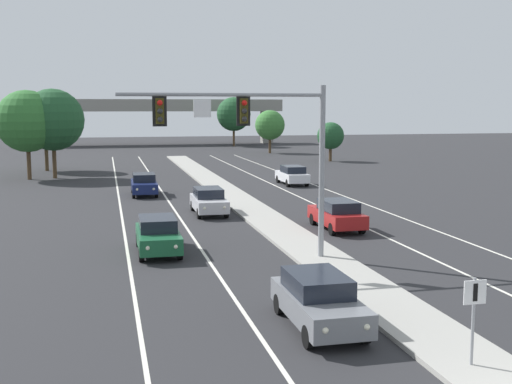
{
  "coord_description": "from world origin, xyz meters",
  "views": [
    {
      "loc": [
        -8.81,
        -10.19,
        6.48
      ],
      "look_at": [
        -3.2,
        13.91,
        3.2
      ],
      "focal_mm": 45.38,
      "sensor_mm": 36.0,
      "label": 1
    }
  ],
  "objects_px": {
    "tree_far_right_a": "(331,136)",
    "car_oncoming_green": "(158,235)",
    "car_receding_white": "(292,175)",
    "tree_far_left_a": "(45,121)",
    "overhead_signal_mast": "(258,134)",
    "car_oncoming_silver": "(209,201)",
    "car_receding_red": "(337,214)",
    "tree_far_right_c": "(234,114)",
    "tree_far_left_c": "(27,121)",
    "tree_far_left_b": "(53,120)",
    "car_oncoming_grey": "(319,300)",
    "median_sign_post": "(474,308)",
    "tree_far_right_b": "(270,125)",
    "car_oncoming_navy": "(144,184)"
  },
  "relations": [
    {
      "from": "car_receding_red",
      "to": "car_oncoming_silver",
      "type": "bearing_deg",
      "value": 132.28
    },
    {
      "from": "tree_far_left_c",
      "to": "tree_far_right_a",
      "type": "bearing_deg",
      "value": 20.53
    },
    {
      "from": "car_oncoming_grey",
      "to": "car_oncoming_silver",
      "type": "bearing_deg",
      "value": 89.98
    },
    {
      "from": "tree_far_right_c",
      "to": "tree_far_left_b",
      "type": "height_order",
      "value": "tree_far_left_b"
    },
    {
      "from": "overhead_signal_mast",
      "to": "median_sign_post",
      "type": "height_order",
      "value": "overhead_signal_mast"
    },
    {
      "from": "car_receding_red",
      "to": "tree_far_right_c",
      "type": "height_order",
      "value": "tree_far_right_c"
    },
    {
      "from": "car_oncoming_silver",
      "to": "tree_far_right_a",
      "type": "relative_size",
      "value": 0.97
    },
    {
      "from": "median_sign_post",
      "to": "tree_far_right_a",
      "type": "height_order",
      "value": "tree_far_right_a"
    },
    {
      "from": "overhead_signal_mast",
      "to": "car_oncoming_navy",
      "type": "relative_size",
      "value": 1.89
    },
    {
      "from": "car_receding_white",
      "to": "tree_far_right_b",
      "type": "height_order",
      "value": "tree_far_right_b"
    },
    {
      "from": "car_oncoming_navy",
      "to": "car_receding_red",
      "type": "xyz_separation_m",
      "value": [
        9.17,
        -15.87,
        0.0
      ]
    },
    {
      "from": "car_oncoming_green",
      "to": "tree_far_left_c",
      "type": "height_order",
      "value": "tree_far_left_c"
    },
    {
      "from": "car_oncoming_navy",
      "to": "tree_far_right_b",
      "type": "relative_size",
      "value": 0.75
    },
    {
      "from": "median_sign_post",
      "to": "car_oncoming_silver",
      "type": "relative_size",
      "value": 0.49
    },
    {
      "from": "car_oncoming_silver",
      "to": "car_receding_white",
      "type": "distance_m",
      "value": 15.96
    },
    {
      "from": "median_sign_post",
      "to": "tree_far_right_c",
      "type": "xyz_separation_m",
      "value": [
        11.79,
        90.13,
        3.63
      ]
    },
    {
      "from": "car_receding_red",
      "to": "tree_far_right_a",
      "type": "xyz_separation_m",
      "value": [
        14.15,
        40.76,
        2.2
      ]
    },
    {
      "from": "car_oncoming_grey",
      "to": "car_oncoming_green",
      "type": "height_order",
      "value": "same"
    },
    {
      "from": "overhead_signal_mast",
      "to": "car_oncoming_green",
      "type": "xyz_separation_m",
      "value": [
        -3.9,
        2.87,
        -4.56
      ]
    },
    {
      "from": "tree_far_right_a",
      "to": "car_oncoming_green",
      "type": "bearing_deg",
      "value": -118.36
    },
    {
      "from": "median_sign_post",
      "to": "car_receding_white",
      "type": "bearing_deg",
      "value": 80.34
    },
    {
      "from": "overhead_signal_mast",
      "to": "tree_far_right_c",
      "type": "distance_m",
      "value": 79.47
    },
    {
      "from": "car_oncoming_navy",
      "to": "tree_far_left_b",
      "type": "distance_m",
      "value": 15.75
    },
    {
      "from": "car_oncoming_grey",
      "to": "car_oncoming_navy",
      "type": "height_order",
      "value": "same"
    },
    {
      "from": "median_sign_post",
      "to": "car_oncoming_grey",
      "type": "relative_size",
      "value": 0.49
    },
    {
      "from": "car_oncoming_grey",
      "to": "tree_far_left_c",
      "type": "bearing_deg",
      "value": 106.47
    },
    {
      "from": "car_oncoming_grey",
      "to": "tree_far_right_a",
      "type": "xyz_separation_m",
      "value": [
        20.0,
        55.11,
        2.2
      ]
    },
    {
      "from": "tree_far_left_c",
      "to": "tree_far_left_b",
      "type": "relative_size",
      "value": 0.98
    },
    {
      "from": "car_oncoming_silver",
      "to": "car_receding_red",
      "type": "relative_size",
      "value": 1.0
    },
    {
      "from": "overhead_signal_mast",
      "to": "tree_far_left_b",
      "type": "height_order",
      "value": "tree_far_left_b"
    },
    {
      "from": "overhead_signal_mast",
      "to": "tree_far_right_b",
      "type": "height_order",
      "value": "overhead_signal_mast"
    },
    {
      "from": "median_sign_post",
      "to": "car_oncoming_green",
      "type": "height_order",
      "value": "median_sign_post"
    },
    {
      "from": "tree_far_right_a",
      "to": "tree_far_left_b",
      "type": "bearing_deg",
      "value": -159.15
    },
    {
      "from": "car_receding_white",
      "to": "tree_far_left_b",
      "type": "relative_size",
      "value": 0.55
    },
    {
      "from": "overhead_signal_mast",
      "to": "tree_far_left_c",
      "type": "xyz_separation_m",
      "value": [
        -12.74,
        34.79,
        -0.2
      ]
    },
    {
      "from": "car_receding_red",
      "to": "tree_far_left_b",
      "type": "relative_size",
      "value": 0.56
    },
    {
      "from": "car_oncoming_silver",
      "to": "tree_far_left_b",
      "type": "xyz_separation_m",
      "value": [
        -10.55,
        22.69,
        4.45
      ]
    },
    {
      "from": "overhead_signal_mast",
      "to": "tree_far_left_a",
      "type": "xyz_separation_m",
      "value": [
        -11.89,
        42.61,
        -0.38
      ]
    },
    {
      "from": "tree_far_right_a",
      "to": "tree_far_left_b",
      "type": "relative_size",
      "value": 0.57
    },
    {
      "from": "median_sign_post",
      "to": "car_oncoming_silver",
      "type": "xyz_separation_m",
      "value": [
        -2.66,
        24.67,
        -0.77
      ]
    },
    {
      "from": "car_oncoming_silver",
      "to": "tree_far_right_c",
      "type": "distance_m",
      "value": 67.17
    },
    {
      "from": "overhead_signal_mast",
      "to": "tree_far_left_a",
      "type": "relative_size",
      "value": 1.11
    },
    {
      "from": "overhead_signal_mast",
      "to": "car_oncoming_navy",
      "type": "distance_m",
      "value": 22.85
    },
    {
      "from": "overhead_signal_mast",
      "to": "tree_far_right_c",
      "type": "height_order",
      "value": "tree_far_right_c"
    },
    {
      "from": "car_receding_white",
      "to": "tree_far_left_a",
      "type": "xyz_separation_m",
      "value": [
        -20.93,
        16.79,
        4.18
      ]
    },
    {
      "from": "car_receding_red",
      "to": "tree_far_right_c",
      "type": "bearing_deg",
      "value": 83.18
    },
    {
      "from": "car_oncoming_navy",
      "to": "tree_far_right_c",
      "type": "xyz_separation_m",
      "value": [
        17.77,
        56.02,
        4.4
      ]
    },
    {
      "from": "car_receding_white",
      "to": "tree_far_right_a",
      "type": "bearing_deg",
      "value": 62.8
    },
    {
      "from": "car_oncoming_green",
      "to": "tree_far_right_a",
      "type": "relative_size",
      "value": 0.97
    },
    {
      "from": "car_oncoming_grey",
      "to": "tree_far_left_b",
      "type": "relative_size",
      "value": 0.55
    }
  ]
}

